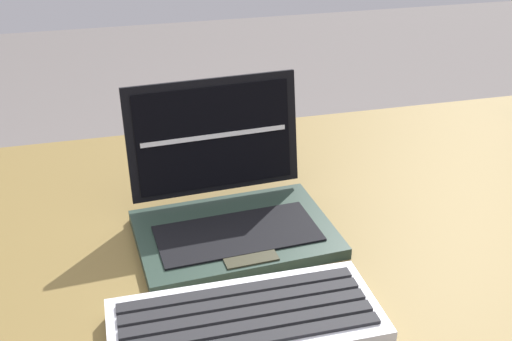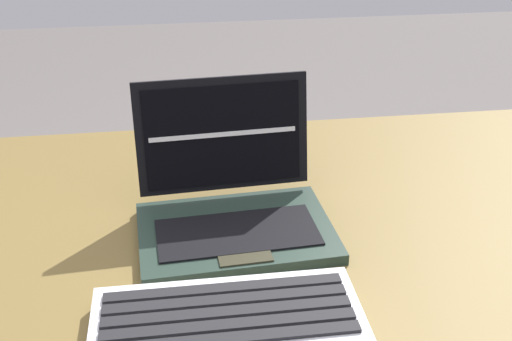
{
  "view_description": "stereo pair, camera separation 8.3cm",
  "coord_description": "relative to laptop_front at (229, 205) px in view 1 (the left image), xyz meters",
  "views": [
    {
      "loc": [
        -0.25,
        -0.76,
        1.25
      ],
      "look_at": [
        -0.07,
        -0.05,
        0.87
      ],
      "focal_mm": 44.7,
      "sensor_mm": 36.0,
      "label": 1
    },
    {
      "loc": [
        -0.17,
        -0.78,
        1.25
      ],
      "look_at": [
        -0.07,
        -0.05,
        0.87
      ],
      "focal_mm": 44.7,
      "sensor_mm": 36.0,
      "label": 2
    }
  ],
  "objects": [
    {
      "name": "laptop_front",
      "position": [
        0.0,
        0.0,
        0.0
      ],
      "size": [
        0.28,
        0.23,
        0.19
      ],
      "color": "#213229",
      "rests_on": "desk"
    },
    {
      "name": "desk",
      "position": [
        0.09,
        0.01,
        -0.14
      ],
      "size": [
        1.61,
        0.7,
        0.76
      ],
      "color": "brown",
      "rests_on": "ground"
    },
    {
      "name": "external_keyboard",
      "position": [
        -0.03,
        -0.22,
        -0.02
      ],
      "size": [
        0.3,
        0.13,
        0.03
      ],
      "color": "silver",
      "rests_on": "desk"
    }
  ]
}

